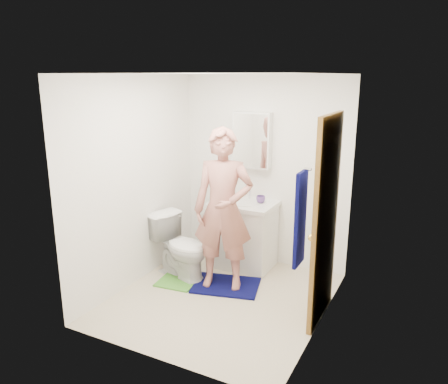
# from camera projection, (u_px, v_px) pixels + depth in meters

# --- Properties ---
(floor) EXTENTS (2.20, 2.40, 0.02)m
(floor) POSITION_uv_depth(u_px,v_px,m) (221.00, 299.00, 4.83)
(floor) COLOR beige
(floor) RESTS_ON ground
(ceiling) EXTENTS (2.20, 2.40, 0.02)m
(ceiling) POSITION_uv_depth(u_px,v_px,m) (220.00, 73.00, 4.20)
(ceiling) COLOR white
(ceiling) RESTS_ON ground
(wall_back) EXTENTS (2.20, 0.02, 2.40)m
(wall_back) POSITION_uv_depth(u_px,v_px,m) (264.00, 172.00, 5.55)
(wall_back) COLOR white
(wall_back) RESTS_ON ground
(wall_front) EXTENTS (2.20, 0.02, 2.40)m
(wall_front) POSITION_uv_depth(u_px,v_px,m) (151.00, 229.00, 3.47)
(wall_front) COLOR white
(wall_front) RESTS_ON ground
(wall_left) EXTENTS (0.02, 2.40, 2.40)m
(wall_left) POSITION_uv_depth(u_px,v_px,m) (135.00, 182.00, 5.00)
(wall_left) COLOR white
(wall_left) RESTS_ON ground
(wall_right) EXTENTS (0.02, 2.40, 2.40)m
(wall_right) POSITION_uv_depth(u_px,v_px,m) (327.00, 208.00, 4.03)
(wall_right) COLOR white
(wall_right) RESTS_ON ground
(vanity_cabinet) EXTENTS (0.75, 0.55, 0.80)m
(vanity_cabinet) POSITION_uv_depth(u_px,v_px,m) (243.00, 236.00, 5.57)
(vanity_cabinet) COLOR white
(vanity_cabinet) RESTS_ON floor
(countertop) EXTENTS (0.79, 0.59, 0.05)m
(countertop) POSITION_uv_depth(u_px,v_px,m) (244.00, 204.00, 5.46)
(countertop) COLOR white
(countertop) RESTS_ON vanity_cabinet
(sink_basin) EXTENTS (0.40, 0.40, 0.03)m
(sink_basin) POSITION_uv_depth(u_px,v_px,m) (244.00, 203.00, 5.46)
(sink_basin) COLOR white
(sink_basin) RESTS_ON countertop
(faucet) EXTENTS (0.03, 0.03, 0.12)m
(faucet) POSITION_uv_depth(u_px,v_px,m) (250.00, 194.00, 5.60)
(faucet) COLOR silver
(faucet) RESTS_ON countertop
(medicine_cabinet) EXTENTS (0.50, 0.12, 0.70)m
(medicine_cabinet) POSITION_uv_depth(u_px,v_px,m) (252.00, 140.00, 5.46)
(medicine_cabinet) COLOR white
(medicine_cabinet) RESTS_ON wall_back
(mirror_panel) EXTENTS (0.46, 0.01, 0.66)m
(mirror_panel) POSITION_uv_depth(u_px,v_px,m) (250.00, 141.00, 5.40)
(mirror_panel) COLOR white
(mirror_panel) RESTS_ON wall_back
(door) EXTENTS (0.05, 0.80, 2.05)m
(door) POSITION_uv_depth(u_px,v_px,m) (325.00, 221.00, 4.22)
(door) COLOR olive
(door) RESTS_ON ground
(door_knob) EXTENTS (0.07, 0.07, 0.07)m
(door_knob) POSITION_uv_depth(u_px,v_px,m) (312.00, 238.00, 3.98)
(door_knob) COLOR gold
(door_knob) RESTS_ON door
(towel) EXTENTS (0.03, 0.24, 0.80)m
(towel) POSITION_uv_depth(u_px,v_px,m) (300.00, 219.00, 3.56)
(towel) COLOR #070842
(towel) RESTS_ON wall_right
(towel_hook) EXTENTS (0.06, 0.02, 0.02)m
(towel_hook) POSITION_uv_depth(u_px,v_px,m) (308.00, 169.00, 3.43)
(towel_hook) COLOR silver
(towel_hook) RESTS_ON wall_right
(toilet) EXTENTS (0.84, 0.62, 0.77)m
(toilet) POSITION_uv_depth(u_px,v_px,m) (181.00, 246.00, 5.27)
(toilet) COLOR white
(toilet) RESTS_ON floor
(bath_mat) EXTENTS (0.86, 0.71, 0.02)m
(bath_mat) POSITION_uv_depth(u_px,v_px,m) (226.00, 285.00, 5.10)
(bath_mat) COLOR #070842
(bath_mat) RESTS_ON floor
(green_rug) EXTENTS (0.48, 0.42, 0.02)m
(green_rug) POSITION_uv_depth(u_px,v_px,m) (177.00, 282.00, 5.18)
(green_rug) COLOR #52A336
(green_rug) RESTS_ON floor
(soap_dispenser) EXTENTS (0.10, 0.10, 0.17)m
(soap_dispenser) POSITION_uv_depth(u_px,v_px,m) (222.00, 193.00, 5.55)
(soap_dispenser) COLOR #CB795F
(soap_dispenser) RESTS_ON countertop
(toothbrush_cup) EXTENTS (0.15, 0.15, 0.09)m
(toothbrush_cup) POSITION_uv_depth(u_px,v_px,m) (261.00, 199.00, 5.42)
(toothbrush_cup) COLOR #664394
(toothbrush_cup) RESTS_ON countertop
(man) EXTENTS (0.76, 0.61, 1.83)m
(man) POSITION_uv_depth(u_px,v_px,m) (223.00, 210.00, 4.85)
(man) COLOR #B47065
(man) RESTS_ON bath_mat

